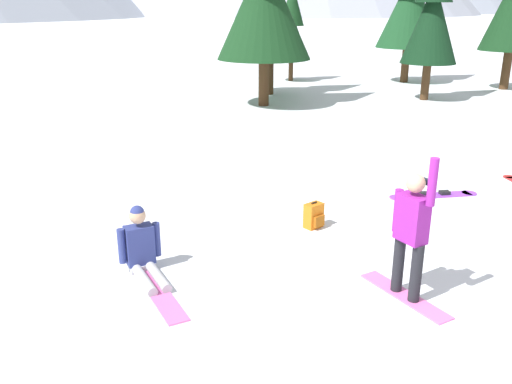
% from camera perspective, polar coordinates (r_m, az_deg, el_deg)
% --- Properties ---
extents(ground_plane, '(800.00, 800.00, 0.00)m').
position_cam_1_polar(ground_plane, '(6.83, 13.42, -14.33)').
color(ground_plane, white).
extents(snowboarder_foreground, '(0.80, 1.46, 1.99)m').
position_cam_1_polar(snowboarder_foreground, '(7.26, 15.94, -4.06)').
color(snowboarder_foreground, pink).
rests_on(snowboarder_foreground, ground_plane).
extents(snowboarder_midground, '(0.97, 1.80, 1.00)m').
position_cam_1_polar(snowboarder_midground, '(7.99, -11.75, -6.18)').
color(snowboarder_midground, '#B7B7BC').
rests_on(snowboarder_midground, ground_plane).
extents(loose_snowboard_near_left, '(1.89, 0.34, 0.09)m').
position_cam_1_polar(loose_snowboard_near_left, '(11.64, 18.13, -0.30)').
color(loose_snowboard_near_left, '#993FD8').
rests_on(loose_snowboard_near_left, ground_plane).
extents(backpack_orange, '(0.38, 0.37, 0.47)m').
position_cam_1_polar(backpack_orange, '(9.51, 6.11, -2.51)').
color(backpack_orange, orange).
rests_on(backpack_orange, ground_plane).
extents(pine_tree_broad, '(1.85, 1.85, 4.70)m').
position_cam_1_polar(pine_tree_broad, '(28.00, 3.77, 16.78)').
color(pine_tree_broad, '#472D19').
rests_on(pine_tree_broad, ground_plane).
extents(pine_tree_young, '(2.19, 2.19, 6.59)m').
position_cam_1_polar(pine_tree_young, '(23.20, 18.10, 17.98)').
color(pine_tree_young, '#472D19').
rests_on(pine_tree_young, ground_plane).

